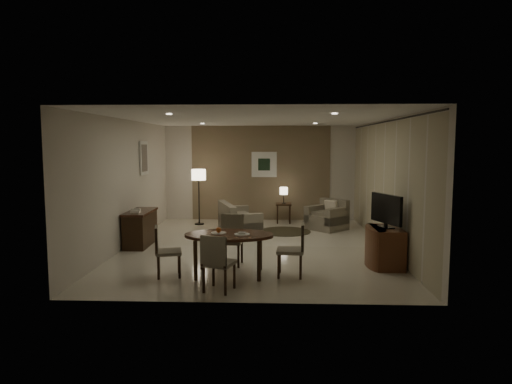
{
  "coord_description": "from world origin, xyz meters",
  "views": [
    {
      "loc": [
        0.4,
        -9.58,
        2.18
      ],
      "look_at": [
        0.0,
        0.2,
        1.15
      ],
      "focal_mm": 32.0,
      "sensor_mm": 36.0,
      "label": 1
    }
  ],
  "objects_px": {
    "floor_lamp": "(199,197)",
    "side_table": "(284,213)",
    "chair_right": "(290,250)",
    "tv_cabinet": "(386,247)",
    "sofa": "(239,218)",
    "dining_table": "(229,255)",
    "chair_near": "(219,262)",
    "console_desk": "(140,228)",
    "armchair": "(327,215)",
    "chair_left": "(169,251)",
    "chair_far": "(230,240)"
  },
  "relations": [
    {
      "from": "side_table",
      "to": "floor_lamp",
      "type": "xyz_separation_m",
      "value": [
        -2.31,
        -0.34,
        0.48
      ]
    },
    {
      "from": "console_desk",
      "to": "tv_cabinet",
      "type": "xyz_separation_m",
      "value": [
        4.89,
        -1.5,
        -0.03
      ]
    },
    {
      "from": "chair_near",
      "to": "chair_far",
      "type": "bearing_deg",
      "value": -74.16
    },
    {
      "from": "dining_table",
      "to": "sofa",
      "type": "xyz_separation_m",
      "value": [
        -0.11,
        3.64,
        0.02
      ]
    },
    {
      "from": "console_desk",
      "to": "chair_far",
      "type": "xyz_separation_m",
      "value": [
        2.1,
        -1.52,
        0.07
      ]
    },
    {
      "from": "chair_near",
      "to": "chair_far",
      "type": "height_order",
      "value": "chair_far"
    },
    {
      "from": "dining_table",
      "to": "sofa",
      "type": "distance_m",
      "value": 3.64
    },
    {
      "from": "dining_table",
      "to": "chair_left",
      "type": "distance_m",
      "value": 1.0
    },
    {
      "from": "tv_cabinet",
      "to": "floor_lamp",
      "type": "distance_m",
      "value": 5.8
    },
    {
      "from": "chair_right",
      "to": "sofa",
      "type": "relative_size",
      "value": 0.56
    },
    {
      "from": "side_table",
      "to": "sofa",
      "type": "bearing_deg",
      "value": -126.54
    },
    {
      "from": "sofa",
      "to": "chair_near",
      "type": "bearing_deg",
      "value": 163.34
    },
    {
      "from": "tv_cabinet",
      "to": "floor_lamp",
      "type": "xyz_separation_m",
      "value": [
        -4.05,
        4.13,
        0.4
      ]
    },
    {
      "from": "tv_cabinet",
      "to": "dining_table",
      "type": "bearing_deg",
      "value": -166.5
    },
    {
      "from": "chair_left",
      "to": "armchair",
      "type": "height_order",
      "value": "chair_left"
    },
    {
      "from": "dining_table",
      "to": "armchair",
      "type": "xyz_separation_m",
      "value": [
        2.09,
        4.19,
        0.03
      ]
    },
    {
      "from": "console_desk",
      "to": "floor_lamp",
      "type": "bearing_deg",
      "value": 72.31
    },
    {
      "from": "sofa",
      "to": "armchair",
      "type": "height_order",
      "value": "armchair"
    },
    {
      "from": "console_desk",
      "to": "chair_right",
      "type": "xyz_separation_m",
      "value": [
        3.15,
        -2.18,
        0.07
      ]
    },
    {
      "from": "chair_right",
      "to": "side_table",
      "type": "relative_size",
      "value": 1.63
    },
    {
      "from": "sofa",
      "to": "dining_table",
      "type": "bearing_deg",
      "value": 164.5
    },
    {
      "from": "chair_near",
      "to": "console_desk",
      "type": "bearing_deg",
      "value": -38.42
    },
    {
      "from": "console_desk",
      "to": "chair_left",
      "type": "xyz_separation_m",
      "value": [
        1.15,
        -2.27,
        0.04
      ]
    },
    {
      "from": "console_desk",
      "to": "armchair",
      "type": "xyz_separation_m",
      "value": [
        4.23,
        2.03,
        0.0
      ]
    },
    {
      "from": "chair_near",
      "to": "chair_left",
      "type": "height_order",
      "value": "chair_near"
    },
    {
      "from": "chair_far",
      "to": "armchair",
      "type": "distance_m",
      "value": 4.14
    },
    {
      "from": "dining_table",
      "to": "chair_far",
      "type": "xyz_separation_m",
      "value": [
        -0.04,
        0.64,
        0.1
      ]
    },
    {
      "from": "dining_table",
      "to": "armchair",
      "type": "height_order",
      "value": "armchair"
    },
    {
      "from": "tv_cabinet",
      "to": "floor_lamp",
      "type": "bearing_deg",
      "value": 134.41
    },
    {
      "from": "floor_lamp",
      "to": "side_table",
      "type": "bearing_deg",
      "value": 8.51
    },
    {
      "from": "chair_far",
      "to": "side_table",
      "type": "xyz_separation_m",
      "value": [
        1.05,
        4.5,
        -0.18
      ]
    },
    {
      "from": "chair_near",
      "to": "chair_right",
      "type": "bearing_deg",
      "value": -126.6
    },
    {
      "from": "armchair",
      "to": "chair_left",
      "type": "bearing_deg",
      "value": -80.56
    },
    {
      "from": "chair_left",
      "to": "side_table",
      "type": "xyz_separation_m",
      "value": [
        2.0,
        5.25,
        -0.15
      ]
    },
    {
      "from": "console_desk",
      "to": "tv_cabinet",
      "type": "height_order",
      "value": "console_desk"
    },
    {
      "from": "chair_left",
      "to": "chair_far",
      "type": "bearing_deg",
      "value": -65.43
    },
    {
      "from": "sofa",
      "to": "armchair",
      "type": "relative_size",
      "value": 1.84
    },
    {
      "from": "chair_far",
      "to": "chair_right",
      "type": "distance_m",
      "value": 1.24
    },
    {
      "from": "dining_table",
      "to": "chair_right",
      "type": "height_order",
      "value": "chair_right"
    },
    {
      "from": "chair_left",
      "to": "side_table",
      "type": "distance_m",
      "value": 5.62
    },
    {
      "from": "console_desk",
      "to": "chair_left",
      "type": "distance_m",
      "value": 2.54
    },
    {
      "from": "chair_right",
      "to": "dining_table",
      "type": "bearing_deg",
      "value": -87.41
    },
    {
      "from": "tv_cabinet",
      "to": "side_table",
      "type": "bearing_deg",
      "value": 111.28
    },
    {
      "from": "console_desk",
      "to": "tv_cabinet",
      "type": "relative_size",
      "value": 1.33
    },
    {
      "from": "chair_near",
      "to": "side_table",
      "type": "bearing_deg",
      "value": -83.39
    },
    {
      "from": "dining_table",
      "to": "side_table",
      "type": "xyz_separation_m",
      "value": [
        1.01,
        5.14,
        -0.08
      ]
    },
    {
      "from": "chair_left",
      "to": "dining_table",
      "type": "bearing_deg",
      "value": -97.47
    },
    {
      "from": "chair_right",
      "to": "tv_cabinet",
      "type": "bearing_deg",
      "value": 115.42
    },
    {
      "from": "dining_table",
      "to": "floor_lamp",
      "type": "bearing_deg",
      "value": 105.14
    },
    {
      "from": "console_desk",
      "to": "armchair",
      "type": "distance_m",
      "value": 4.69
    }
  ]
}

